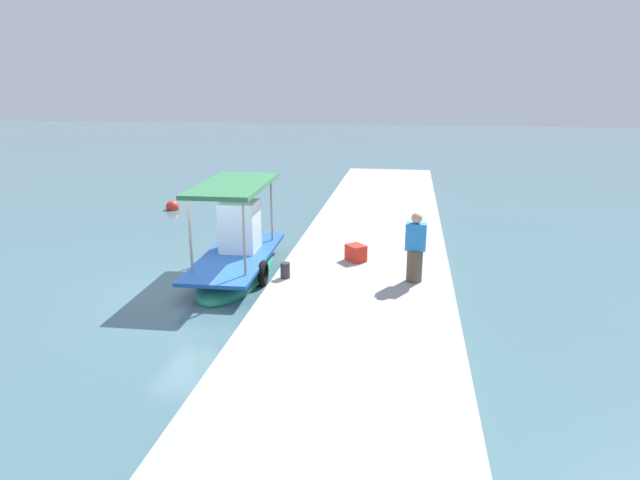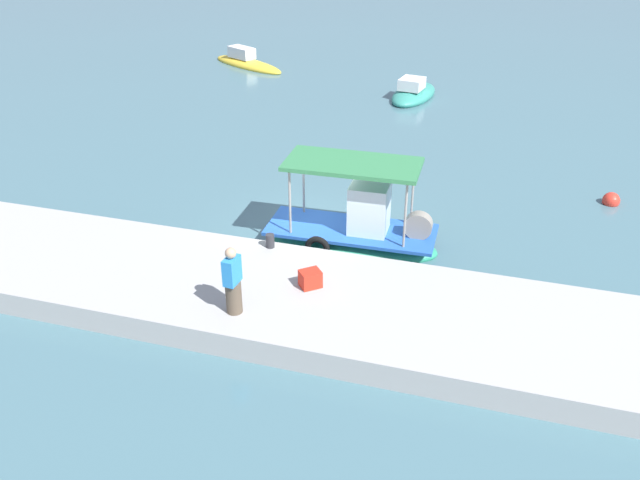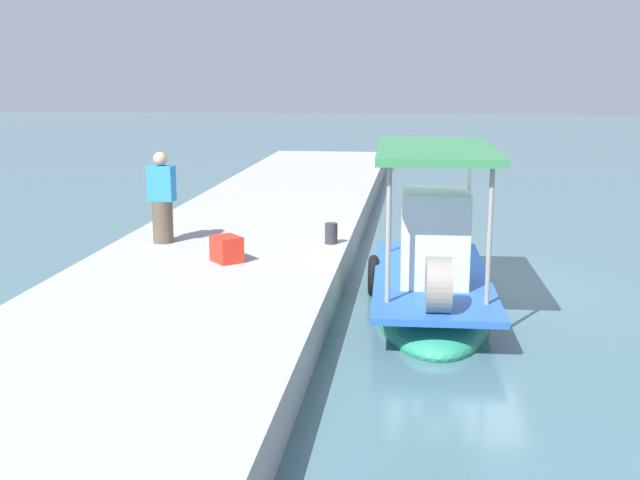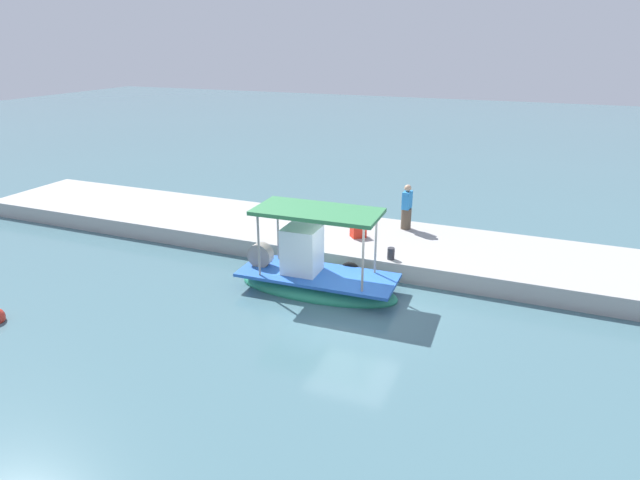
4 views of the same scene
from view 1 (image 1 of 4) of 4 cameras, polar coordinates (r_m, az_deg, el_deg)
name	(u,v)px [view 1 (image 1 of 4)]	position (r m, az deg, el deg)	size (l,w,h in m)	color
ground_plane	(202,290)	(15.21, -12.08, -5.10)	(120.00, 120.00, 0.00)	#456B75
dock_quay	(362,288)	(14.16, 4.38, -4.98)	(36.00, 4.45, 0.64)	#A4A4A1
main_fishing_boat	(238,257)	(16.25, -8.49, -1.74)	(5.23, 2.11, 3.02)	#2A946D
fisherman_near_bollard	(415,251)	(13.65, 9.79, -1.09)	(0.41, 0.51, 1.73)	brown
mooring_bollard	(285,270)	(13.87, -3.61, -3.14)	(0.24, 0.24, 0.39)	#2D2D33
cargo_crate	(356,253)	(15.20, 3.72, -1.32)	(0.51, 0.41, 0.44)	red
marker_buoy	(173,207)	(25.02, -14.96, 3.31)	(0.58, 0.58, 0.58)	red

